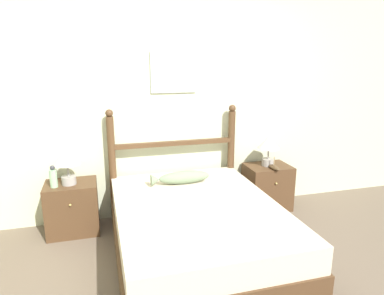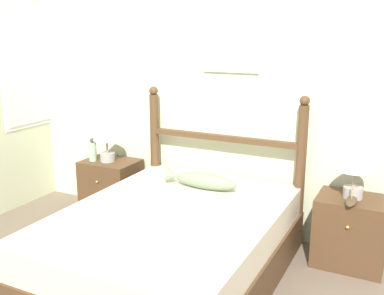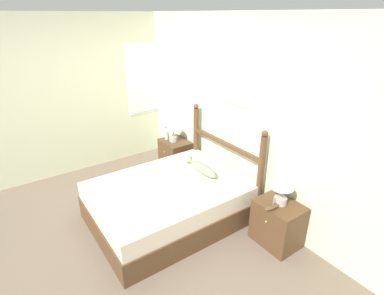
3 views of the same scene
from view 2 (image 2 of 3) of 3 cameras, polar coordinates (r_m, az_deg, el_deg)
wall_back at (r=3.95m, az=4.89°, el=7.49°), size 6.40×0.08×2.55m
bed at (r=3.31m, az=-2.70°, el=-12.33°), size 1.46×1.93×0.52m
headboard at (r=3.94m, az=3.84°, el=-1.33°), size 1.46×0.08×1.27m
nightstand_left at (r=4.50m, az=-10.22°, el=-4.98°), size 0.52×0.42×0.54m
nightstand_right at (r=3.70m, az=19.46°, el=-10.00°), size 0.52×0.42×0.54m
table_lamp_left at (r=4.35m, az=-10.80°, el=1.44°), size 0.26×0.26×0.36m
table_lamp_right at (r=3.53m, az=20.03°, el=-2.20°), size 0.26×0.26×0.36m
bottle at (r=4.43m, az=-12.50°, el=-0.38°), size 0.07×0.07×0.23m
model_boat at (r=3.47m, az=19.58°, el=-6.41°), size 0.08×0.24×0.14m
fish_pillow at (r=3.64m, az=1.25°, el=-4.19°), size 0.62×0.14×0.14m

